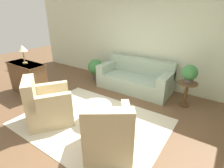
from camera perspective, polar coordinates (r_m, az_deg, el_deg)
The scene contains 12 objects.
ground_plane at distance 3.92m, azimuth -6.51°, elevation -12.29°, with size 16.00×16.00×0.00m, color brown.
wall_back at distance 5.53m, azimuth 11.45°, elevation 13.82°, with size 9.20×0.12×2.80m.
rug at distance 3.92m, azimuth -6.51°, elevation -12.23°, with size 3.08×2.27×0.01m.
couch at distance 5.32m, azimuth 7.49°, elevation 1.65°, with size 2.16×0.94×0.90m.
armchair_left at distance 3.96m, azimuth -20.48°, elevation -6.76°, with size 1.11×1.14×1.01m.
armchair_right at distance 2.98m, azimuth -1.28°, elevation -16.03°, with size 1.11×1.14×1.01m.
ottoman_table at distance 3.83m, azimuth -5.04°, elevation -8.50°, with size 0.65×0.65×0.38m.
side_table at distance 4.70m, azimuth 23.12°, elevation -1.88°, with size 0.47×0.47×0.63m.
dresser at distance 5.55m, azimuth -25.71°, elevation 1.86°, with size 1.20×0.50×0.89m.
potted_plant_on_side_table at distance 4.54m, azimuth 24.00°, elevation 3.24°, with size 0.37×0.37×0.44m.
potted_plant_floor at distance 6.00m, azimuth -5.38°, elevation 5.34°, with size 0.52×0.52×0.71m.
table_lamp at distance 5.33m, azimuth -27.28°, elevation 10.16°, with size 0.27×0.27×0.51m.
Camera 1 is at (2.14, -2.37, 2.28)m, focal length 28.00 mm.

